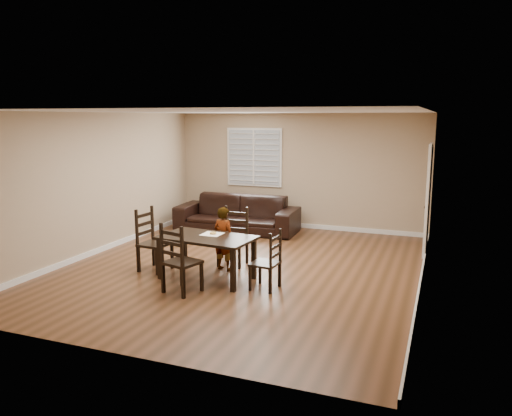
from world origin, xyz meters
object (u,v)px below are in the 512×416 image
(chair_right, at_px, (272,263))
(chair_far, at_px, (176,263))
(dining_table, at_px, (207,242))
(chair_left, at_px, (149,242))
(donut, at_px, (213,233))
(chair_near, at_px, (235,238))
(sofa, at_px, (237,214))
(child, at_px, (224,239))

(chair_right, bearing_deg, chair_far, -55.98)
(dining_table, xyz_separation_m, chair_left, (-1.17, 0.12, -0.13))
(chair_far, bearing_deg, donut, -82.52)
(chair_right, bearing_deg, chair_near, -130.70)
(dining_table, bearing_deg, donut, 83.66)
(chair_right, bearing_deg, chair_left, -90.83)
(chair_far, xyz_separation_m, sofa, (-0.80, 4.20, -0.08))
(donut, relative_size, sofa, 0.04)
(dining_table, height_order, chair_far, chair_far)
(chair_right, xyz_separation_m, sofa, (-2.05, 3.49, -0.01))
(chair_far, xyz_separation_m, chair_left, (-1.07, 0.93, 0.00))
(chair_left, height_order, sofa, chair_left)
(chair_left, bearing_deg, dining_table, -90.46)
(chair_right, bearing_deg, sofa, -144.71)
(chair_far, relative_size, sofa, 0.39)
(chair_far, bearing_deg, chair_left, -25.56)
(sofa, bearing_deg, donut, -75.65)
(chair_left, height_order, donut, chair_left)
(chair_right, xyz_separation_m, donut, (-1.12, 0.28, 0.32))
(dining_table, relative_size, chair_left, 1.48)
(chair_right, height_order, sofa, chair_right)
(chair_far, distance_m, sofa, 4.27)
(chair_left, relative_size, donut, 9.73)
(child, bearing_deg, dining_table, 98.51)
(sofa, bearing_deg, chair_far, -81.17)
(donut, bearing_deg, chair_left, -177.53)
(chair_far, height_order, sofa, chair_far)
(chair_right, relative_size, sofa, 0.33)
(dining_table, relative_size, chair_right, 1.72)
(child, height_order, donut, child)
(chair_far, distance_m, chair_left, 1.42)
(chair_near, relative_size, chair_right, 1.11)
(dining_table, bearing_deg, child, 90.00)
(chair_left, xyz_separation_m, child, (1.23, 0.43, 0.06))
(donut, xyz_separation_m, sofa, (-0.94, 3.21, -0.33))
(dining_table, height_order, chair_near, chair_near)
(dining_table, relative_size, child, 1.44)
(chair_near, distance_m, chair_far, 1.80)
(dining_table, bearing_deg, chair_right, 0.09)
(chair_near, xyz_separation_m, child, (-0.03, -0.43, 0.09))
(chair_left, distance_m, sofa, 3.28)
(chair_near, bearing_deg, sofa, 110.97)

